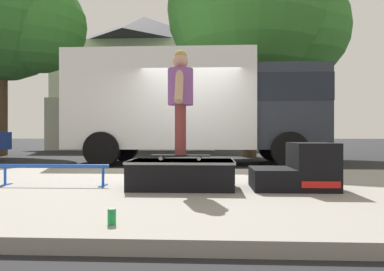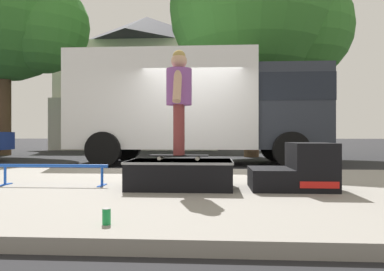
{
  "view_description": "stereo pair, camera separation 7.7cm",
  "coord_description": "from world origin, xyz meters",
  "px_view_note": "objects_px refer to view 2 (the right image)",
  "views": [
    {
      "loc": [
        0.48,
        -7.87,
        0.82
      ],
      "look_at": [
        0.16,
        -1.57,
        0.81
      ],
      "focal_mm": 33.44,
      "sensor_mm": 36.0,
      "label": 1
    },
    {
      "loc": [
        0.56,
        -7.86,
        0.82
      ],
      "look_at": [
        0.16,
        -1.57,
        0.81
      ],
      "focal_mm": 33.44,
      "sensor_mm": 36.0,
      "label": 2
    }
  ],
  "objects_px": {
    "skate_box": "(180,173)",
    "skateboard": "(179,156)",
    "street_tree_neighbour": "(12,13)",
    "box_truck": "(199,104)",
    "kicker_ramp": "(298,170)",
    "skater_kid": "(179,93)",
    "soda_can": "(106,217)",
    "grind_rail": "(53,169)",
    "street_tree_main": "(261,13)"
  },
  "relations": [
    {
      "from": "box_truck",
      "to": "kicker_ramp",
      "type": "bearing_deg",
      "value": -74.23
    },
    {
      "from": "skateboard",
      "to": "skate_box",
      "type": "bearing_deg",
      "value": -58.55
    },
    {
      "from": "kicker_ramp",
      "to": "skater_kid",
      "type": "height_order",
      "value": "skater_kid"
    },
    {
      "from": "box_truck",
      "to": "street_tree_main",
      "type": "relative_size",
      "value": 0.8
    },
    {
      "from": "soda_can",
      "to": "street_tree_main",
      "type": "height_order",
      "value": "street_tree_main"
    },
    {
      "from": "skate_box",
      "to": "skateboard",
      "type": "bearing_deg",
      "value": 121.45
    },
    {
      "from": "street_tree_main",
      "to": "skateboard",
      "type": "bearing_deg",
      "value": -104.17
    },
    {
      "from": "skateboard",
      "to": "street_tree_main",
      "type": "relative_size",
      "value": 0.09
    },
    {
      "from": "skate_box",
      "to": "soda_can",
      "type": "height_order",
      "value": "skate_box"
    },
    {
      "from": "grind_rail",
      "to": "box_truck",
      "type": "distance_m",
      "value": 5.71
    },
    {
      "from": "grind_rail",
      "to": "skateboard",
      "type": "relative_size",
      "value": 1.96
    },
    {
      "from": "skate_box",
      "to": "skateboard",
      "type": "distance_m",
      "value": 0.23
    },
    {
      "from": "kicker_ramp",
      "to": "skateboard",
      "type": "height_order",
      "value": "kicker_ramp"
    },
    {
      "from": "skate_box",
      "to": "soda_can",
      "type": "bearing_deg",
      "value": -101.37
    },
    {
      "from": "soda_can",
      "to": "street_tree_neighbour",
      "type": "xyz_separation_m",
      "value": [
        -7.31,
        11.14,
        5.53
      ]
    },
    {
      "from": "skater_kid",
      "to": "box_truck",
      "type": "height_order",
      "value": "box_truck"
    },
    {
      "from": "soda_can",
      "to": "grind_rail",
      "type": "bearing_deg",
      "value": 123.82
    },
    {
      "from": "skater_kid",
      "to": "box_truck",
      "type": "xyz_separation_m",
      "value": [
        0.02,
        5.36,
        0.33
      ]
    },
    {
      "from": "box_truck",
      "to": "street_tree_neighbour",
      "type": "bearing_deg",
      "value": 153.68
    },
    {
      "from": "skateboard",
      "to": "skater_kid",
      "type": "height_order",
      "value": "skater_kid"
    },
    {
      "from": "kicker_ramp",
      "to": "skate_box",
      "type": "bearing_deg",
      "value": 179.99
    },
    {
      "from": "skate_box",
      "to": "kicker_ramp",
      "type": "height_order",
      "value": "kicker_ramp"
    },
    {
      "from": "soda_can",
      "to": "street_tree_neighbour",
      "type": "distance_m",
      "value": 14.42
    },
    {
      "from": "box_truck",
      "to": "street_tree_neighbour",
      "type": "relative_size",
      "value": 0.79
    },
    {
      "from": "kicker_ramp",
      "to": "street_tree_main",
      "type": "distance_m",
      "value": 10.1
    },
    {
      "from": "street_tree_main",
      "to": "street_tree_neighbour",
      "type": "xyz_separation_m",
      "value": [
        -9.88,
        0.43,
        0.36
      ]
    },
    {
      "from": "soda_can",
      "to": "street_tree_main",
      "type": "xyz_separation_m",
      "value": [
        2.58,
        10.7,
        5.17
      ]
    },
    {
      "from": "grind_rail",
      "to": "skater_kid",
      "type": "xyz_separation_m",
      "value": [
        1.76,
        -0.1,
        1.03
      ]
    },
    {
      "from": "skateboard",
      "to": "box_truck",
      "type": "distance_m",
      "value": 5.48
    },
    {
      "from": "skate_box",
      "to": "street_tree_main",
      "type": "relative_size",
      "value": 0.16
    },
    {
      "from": "skate_box",
      "to": "box_truck",
      "type": "relative_size",
      "value": 0.2
    },
    {
      "from": "box_truck",
      "to": "street_tree_neighbour",
      "type": "distance_m",
      "value": 9.48
    },
    {
      "from": "skateboard",
      "to": "street_tree_neighbour",
      "type": "distance_m",
      "value": 13.02
    },
    {
      "from": "soda_can",
      "to": "street_tree_main",
      "type": "bearing_deg",
      "value": 76.47
    },
    {
      "from": "skate_box",
      "to": "box_truck",
      "type": "distance_m",
      "value": 5.56
    },
    {
      "from": "kicker_ramp",
      "to": "grind_rail",
      "type": "height_order",
      "value": "kicker_ramp"
    },
    {
      "from": "skate_box",
      "to": "kicker_ramp",
      "type": "bearing_deg",
      "value": -0.01
    },
    {
      "from": "skateboard",
      "to": "street_tree_neighbour",
      "type": "relative_size",
      "value": 0.09
    },
    {
      "from": "soda_can",
      "to": "box_truck",
      "type": "distance_m",
      "value": 7.5
    },
    {
      "from": "kicker_ramp",
      "to": "soda_can",
      "type": "bearing_deg",
      "value": -134.65
    },
    {
      "from": "kicker_ramp",
      "to": "skateboard",
      "type": "relative_size",
      "value": 1.33
    },
    {
      "from": "skate_box",
      "to": "street_tree_main",
      "type": "xyz_separation_m",
      "value": [
        2.19,
        8.76,
        5.04
      ]
    },
    {
      "from": "skater_kid",
      "to": "grind_rail",
      "type": "bearing_deg",
      "value": 176.62
    },
    {
      "from": "skateboard",
      "to": "street_tree_main",
      "type": "bearing_deg",
      "value": 75.83
    },
    {
      "from": "box_truck",
      "to": "street_tree_main",
      "type": "bearing_deg",
      "value": 57.14
    },
    {
      "from": "box_truck",
      "to": "soda_can",
      "type": "bearing_deg",
      "value": -93.09
    },
    {
      "from": "street_tree_main",
      "to": "skate_box",
      "type": "bearing_deg",
      "value": -104.0
    },
    {
      "from": "box_truck",
      "to": "street_tree_main",
      "type": "height_order",
      "value": "street_tree_main"
    },
    {
      "from": "skate_box",
      "to": "skater_kid",
      "type": "xyz_separation_m",
      "value": [
        -0.02,
        0.03,
        1.05
      ]
    },
    {
      "from": "skate_box",
      "to": "kicker_ramp",
      "type": "xyz_separation_m",
      "value": [
        1.53,
        -0.0,
        0.05
      ]
    }
  ]
}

